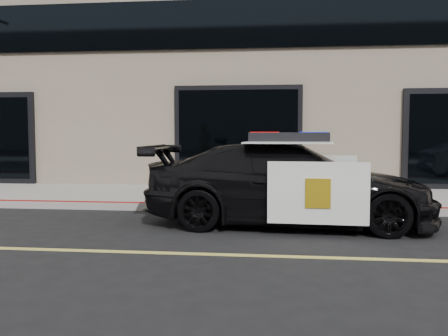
# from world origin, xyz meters

# --- Properties ---
(ground) EXTENTS (120.00, 120.00, 0.00)m
(ground) POSITION_xyz_m (0.00, 0.00, 0.00)
(ground) COLOR black
(ground) RESTS_ON ground
(sidewalk_n) EXTENTS (60.00, 3.50, 0.15)m
(sidewalk_n) POSITION_xyz_m (0.00, 5.25, 0.07)
(sidewalk_n) COLOR gray
(sidewalk_n) RESTS_ON ground
(building_n) EXTENTS (60.00, 7.00, 12.00)m
(building_n) POSITION_xyz_m (0.00, 10.50, 6.00)
(building_n) COLOR #756856
(building_n) RESTS_ON ground
(police_car) EXTENTS (2.55, 5.18, 1.63)m
(police_car) POSITION_xyz_m (0.32, 2.26, 0.73)
(police_car) COLOR black
(police_car) RESTS_ON ground
(fire_hydrant) EXTENTS (0.34, 0.47, 0.75)m
(fire_hydrant) POSITION_xyz_m (-1.95, 4.52, 0.50)
(fire_hydrant) COLOR beige
(fire_hydrant) RESTS_ON sidewalk_n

